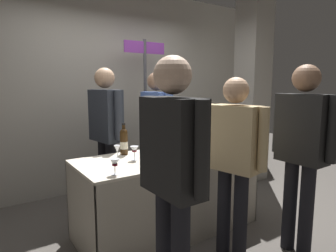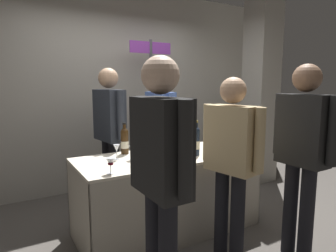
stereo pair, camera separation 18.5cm
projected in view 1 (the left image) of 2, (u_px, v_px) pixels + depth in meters
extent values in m
plane|color=#514C47|center=(168.00, 229.00, 3.09)|extent=(12.00, 12.00, 0.00)
cube|color=#9E998E|center=(104.00, 89.00, 4.23)|extent=(6.94, 0.12, 2.88)
cube|color=gray|center=(252.00, 86.00, 4.59)|extent=(0.41, 0.41, 2.94)
cube|color=beige|center=(168.00, 156.00, 2.98)|extent=(1.83, 0.78, 0.02)
cube|color=#ABA392|center=(191.00, 207.00, 2.72)|extent=(1.83, 0.01, 0.77)
cube|color=#ABA392|center=(149.00, 183.00, 3.35)|extent=(1.83, 0.01, 0.77)
cube|color=#ABA392|center=(81.00, 216.00, 2.53)|extent=(0.01, 0.78, 0.77)
cube|color=#ABA392|center=(231.00, 178.00, 3.54)|extent=(0.01, 0.78, 0.77)
cylinder|color=#192333|center=(187.00, 136.00, 3.44)|extent=(0.08, 0.08, 0.22)
sphere|color=#192333|center=(187.00, 127.00, 3.43)|extent=(0.08, 0.08, 0.08)
cylinder|color=#192333|center=(187.00, 124.00, 3.42)|extent=(0.03, 0.03, 0.08)
cylinder|color=#B7932D|center=(187.00, 120.00, 3.42)|extent=(0.04, 0.04, 0.02)
cylinder|color=beige|center=(187.00, 138.00, 3.45)|extent=(0.08, 0.08, 0.07)
cylinder|color=#38230F|center=(124.00, 143.00, 3.00)|extent=(0.08, 0.08, 0.23)
sphere|color=#38230F|center=(124.00, 132.00, 2.98)|extent=(0.08, 0.08, 0.08)
cylinder|color=#38230F|center=(124.00, 129.00, 2.98)|extent=(0.03, 0.03, 0.08)
cylinder|color=black|center=(124.00, 124.00, 2.97)|extent=(0.04, 0.04, 0.02)
cylinder|color=beige|center=(124.00, 145.00, 3.00)|extent=(0.08, 0.08, 0.07)
cylinder|color=#38230F|center=(181.00, 148.00, 2.75)|extent=(0.08, 0.08, 0.24)
sphere|color=#38230F|center=(181.00, 135.00, 2.73)|extent=(0.07, 0.07, 0.07)
cylinder|color=#38230F|center=(181.00, 131.00, 2.73)|extent=(0.03, 0.03, 0.07)
cylinder|color=maroon|center=(181.00, 127.00, 2.72)|extent=(0.04, 0.04, 0.02)
cylinder|color=beige|center=(181.00, 150.00, 2.75)|extent=(0.08, 0.08, 0.08)
cylinder|color=black|center=(189.00, 138.00, 3.25)|extent=(0.07, 0.07, 0.24)
sphere|color=black|center=(189.00, 128.00, 3.23)|extent=(0.07, 0.07, 0.07)
cylinder|color=black|center=(189.00, 125.00, 3.23)|extent=(0.02, 0.02, 0.07)
cylinder|color=#B7932D|center=(189.00, 121.00, 3.22)|extent=(0.03, 0.03, 0.02)
cylinder|color=beige|center=(189.00, 140.00, 3.25)|extent=(0.07, 0.07, 0.08)
cylinder|color=#192333|center=(196.00, 143.00, 2.98)|extent=(0.07, 0.07, 0.25)
sphere|color=#192333|center=(196.00, 130.00, 2.96)|extent=(0.07, 0.07, 0.07)
cylinder|color=#192333|center=(196.00, 126.00, 2.95)|extent=(0.03, 0.03, 0.08)
cylinder|color=#B7932D|center=(196.00, 121.00, 2.95)|extent=(0.03, 0.03, 0.02)
cylinder|color=beige|center=(196.00, 145.00, 2.98)|extent=(0.07, 0.07, 0.08)
cylinder|color=black|center=(221.00, 141.00, 3.20)|extent=(0.07, 0.07, 0.20)
sphere|color=black|center=(221.00, 132.00, 3.19)|extent=(0.07, 0.07, 0.07)
cylinder|color=black|center=(221.00, 128.00, 3.18)|extent=(0.03, 0.03, 0.09)
cylinder|color=maroon|center=(221.00, 123.00, 3.17)|extent=(0.04, 0.04, 0.02)
cylinder|color=beige|center=(221.00, 142.00, 3.20)|extent=(0.07, 0.07, 0.06)
cylinder|color=black|center=(165.00, 142.00, 3.12)|extent=(0.07, 0.07, 0.21)
sphere|color=black|center=(165.00, 133.00, 3.10)|extent=(0.07, 0.07, 0.07)
cylinder|color=black|center=(165.00, 129.00, 3.10)|extent=(0.03, 0.03, 0.08)
cylinder|color=black|center=(165.00, 124.00, 3.09)|extent=(0.03, 0.03, 0.02)
cylinder|color=beige|center=(165.00, 144.00, 3.12)|extent=(0.07, 0.07, 0.07)
cylinder|color=silver|center=(115.00, 174.00, 2.35)|extent=(0.07, 0.07, 0.00)
cylinder|color=silver|center=(115.00, 170.00, 2.34)|extent=(0.01, 0.01, 0.06)
cone|color=silver|center=(115.00, 163.00, 2.34)|extent=(0.08, 0.08, 0.06)
cylinder|color=#590C19|center=(115.00, 165.00, 2.34)|extent=(0.04, 0.04, 0.02)
cylinder|color=silver|center=(135.00, 160.00, 2.79)|extent=(0.07, 0.07, 0.00)
cylinder|color=silver|center=(134.00, 156.00, 2.79)|extent=(0.01, 0.01, 0.07)
cone|color=silver|center=(134.00, 149.00, 2.78)|extent=(0.08, 0.08, 0.06)
cylinder|color=#590C19|center=(134.00, 151.00, 2.78)|extent=(0.04, 0.04, 0.01)
cylinder|color=silver|center=(117.00, 160.00, 2.79)|extent=(0.06, 0.06, 0.00)
cylinder|color=silver|center=(117.00, 156.00, 2.78)|extent=(0.01, 0.01, 0.07)
cone|color=silver|center=(117.00, 149.00, 2.77)|extent=(0.06, 0.06, 0.07)
cylinder|color=tan|center=(210.00, 143.00, 3.14)|extent=(0.09, 0.09, 0.17)
cylinder|color=#38722D|center=(212.00, 134.00, 3.12)|extent=(0.01, 0.03, 0.21)
ellipsoid|color=gold|center=(213.00, 124.00, 3.09)|extent=(0.03, 0.03, 0.05)
cylinder|color=#38722D|center=(209.00, 135.00, 3.10)|extent=(0.02, 0.01, 0.19)
ellipsoid|color=pink|center=(209.00, 126.00, 3.09)|extent=(0.03, 0.03, 0.05)
cylinder|color=#38722D|center=(210.00, 131.00, 3.12)|extent=(0.05, 0.05, 0.26)
ellipsoid|color=pink|center=(210.00, 119.00, 3.07)|extent=(0.03, 0.03, 0.05)
cylinder|color=#38722D|center=(207.00, 132.00, 3.12)|extent=(0.02, 0.01, 0.26)
ellipsoid|color=pink|center=(207.00, 120.00, 3.10)|extent=(0.03, 0.03, 0.05)
cylinder|color=#38722D|center=(211.00, 130.00, 3.10)|extent=(0.04, 0.01, 0.29)
ellipsoid|color=red|center=(210.00, 117.00, 3.07)|extent=(0.03, 0.03, 0.05)
cylinder|color=#38722D|center=(212.00, 132.00, 3.12)|extent=(0.02, 0.04, 0.25)
ellipsoid|color=pink|center=(214.00, 120.00, 3.10)|extent=(0.03, 0.03, 0.05)
cube|color=silver|center=(157.00, 150.00, 2.87)|extent=(0.14, 0.03, 0.15)
cylinder|color=black|center=(104.00, 174.00, 3.59)|extent=(0.12, 0.12, 0.85)
cylinder|color=black|center=(111.00, 177.00, 3.47)|extent=(0.12, 0.12, 0.85)
cube|color=#2D333D|center=(106.00, 116.00, 3.43)|extent=(0.27, 0.48, 0.60)
sphere|color=tan|center=(105.00, 78.00, 3.37)|extent=(0.23, 0.23, 0.23)
cylinder|color=#2D333D|center=(94.00, 112.00, 3.62)|extent=(0.08, 0.08, 0.55)
cylinder|color=#2D333D|center=(118.00, 115.00, 3.22)|extent=(0.08, 0.08, 0.55)
cylinder|color=#4C4233|center=(153.00, 168.00, 3.86)|extent=(0.12, 0.12, 0.83)
cylinder|color=#4C4233|center=(160.00, 171.00, 3.73)|extent=(0.12, 0.12, 0.83)
cube|color=#4C6BB7|center=(156.00, 115.00, 3.69)|extent=(0.23, 0.42, 0.59)
sphere|color=#8C664C|center=(156.00, 81.00, 3.63)|extent=(0.23, 0.23, 0.23)
cylinder|color=#4C6BB7|center=(146.00, 112.00, 3.89)|extent=(0.08, 0.08, 0.54)
cylinder|color=#4C6BB7|center=(168.00, 115.00, 3.49)|extent=(0.08, 0.08, 0.54)
cylinder|color=black|center=(165.00, 249.00, 1.97)|extent=(0.12, 0.12, 0.84)
cube|color=black|center=(173.00, 146.00, 1.79)|extent=(0.21, 0.45, 0.59)
sphere|color=beige|center=(173.00, 75.00, 1.73)|extent=(0.23, 0.23, 0.23)
cylinder|color=black|center=(202.00, 151.00, 1.57)|extent=(0.08, 0.08, 0.55)
cylinder|color=black|center=(150.00, 136.00, 2.01)|extent=(0.08, 0.08, 0.55)
cylinder|color=black|center=(240.00, 216.00, 2.51)|extent=(0.12, 0.12, 0.78)
cylinder|color=black|center=(224.00, 210.00, 2.63)|extent=(0.12, 0.12, 0.78)
cube|color=tan|center=(234.00, 138.00, 2.48)|extent=(0.29, 0.46, 0.55)
sphere|color=tan|center=(236.00, 90.00, 2.42)|extent=(0.22, 0.22, 0.22)
cylinder|color=tan|center=(263.00, 140.00, 2.29)|extent=(0.08, 0.08, 0.51)
cylinder|color=tan|center=(209.00, 132.00, 2.65)|extent=(0.08, 0.08, 0.51)
cylinder|color=black|center=(306.00, 211.00, 2.56)|extent=(0.12, 0.12, 0.84)
cylinder|color=black|center=(290.00, 205.00, 2.69)|extent=(0.12, 0.12, 0.84)
cube|color=black|center=(303.00, 129.00, 2.52)|extent=(0.22, 0.41, 0.59)
sphere|color=#8C664C|center=(306.00, 78.00, 2.46)|extent=(0.23, 0.23, 0.23)
cylinder|color=black|center=(333.00, 130.00, 2.32)|extent=(0.08, 0.08, 0.54)
cylinder|color=black|center=(278.00, 123.00, 2.72)|extent=(0.08, 0.08, 0.54)
cylinder|color=#47474C|center=(146.00, 116.00, 4.19)|extent=(0.04, 0.04, 2.12)
cube|color=#7A3393|center=(145.00, 47.00, 4.06)|extent=(0.63, 0.02, 0.16)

